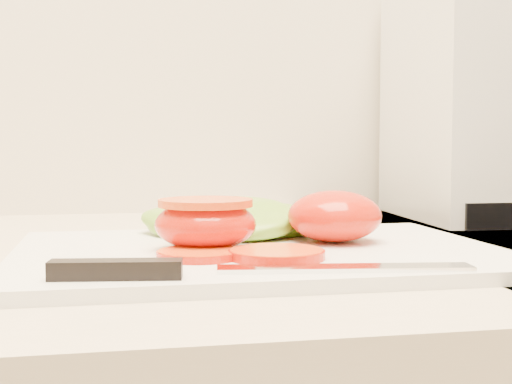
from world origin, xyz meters
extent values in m
cube|color=beige|center=(0.00, 1.68, 0.92)|extent=(3.92, 0.65, 0.03)
cube|color=white|center=(0.03, 1.59, 0.94)|extent=(0.39, 0.28, 0.01)
ellipsoid|color=red|center=(0.10, 1.61, 0.96)|extent=(0.08, 0.08, 0.04)
ellipsoid|color=red|center=(-0.01, 1.59, 0.96)|extent=(0.08, 0.08, 0.04)
cylinder|color=red|center=(-0.01, 1.59, 0.98)|extent=(0.08, 0.08, 0.01)
cylinder|color=orange|center=(0.03, 1.53, 0.94)|extent=(0.07, 0.07, 0.01)
cylinder|color=orange|center=(-0.02, 1.55, 0.94)|extent=(0.06, 0.06, 0.01)
ellipsoid|color=#72C233|center=(0.02, 1.67, 0.96)|extent=(0.19, 0.17, 0.03)
ellipsoid|color=#72C233|center=(0.07, 1.68, 0.95)|extent=(0.14, 0.12, 0.02)
cube|color=silver|center=(0.07, 1.48, 0.94)|extent=(0.17, 0.05, 0.00)
cube|color=black|center=(-0.08, 1.47, 0.95)|extent=(0.09, 0.03, 0.01)
cube|color=silver|center=(0.38, 1.85, 1.08)|extent=(0.21, 0.26, 0.30)
camera|label=1|loc=(-0.08, 1.02, 1.03)|focal=50.00mm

